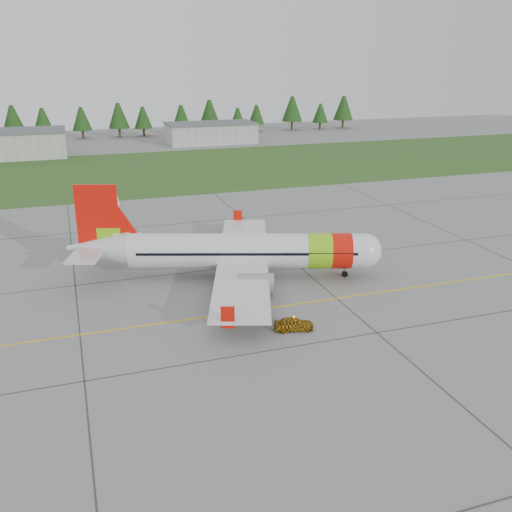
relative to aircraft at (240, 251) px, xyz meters
name	(u,v)px	position (x,y,z in m)	size (l,w,h in m)	color
ground	(271,350)	(-2.46, -16.86, -3.01)	(320.00, 320.00, 0.00)	gray
aircraft	(240,251)	(0.00, 0.00, 0.00)	(33.35, 31.60, 10.43)	silver
follow_me_car	(294,312)	(0.75, -13.98, -1.25)	(1.42, 1.20, 3.52)	orange
service_van	(113,192)	(-10.26, 37.37, -0.81)	(1.54, 1.45, 4.40)	white
grass_strip	(139,171)	(-2.46, 65.14, -2.99)	(320.00, 50.00, 0.03)	#30561E
taxi_guideline	(242,312)	(-2.46, -8.86, -3.00)	(120.00, 0.25, 0.02)	gold
hangar_east	(211,133)	(22.54, 101.14, -0.41)	(24.00, 12.00, 5.20)	#A8A8A3
treeline	(112,121)	(-2.46, 121.14, 1.99)	(160.00, 8.00, 10.00)	#1C3F14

